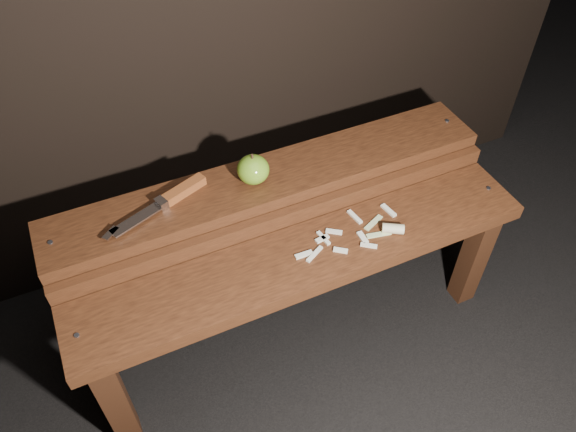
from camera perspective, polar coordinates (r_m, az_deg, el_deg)
name	(u,v)px	position (r m, az deg, el deg)	size (l,w,h in m)	color
ground	(296,330)	(1.76, 0.83, -11.47)	(60.00, 60.00, 0.00)	black
bench_front_tier	(308,273)	(1.44, 2.02, -5.84)	(1.20, 0.20, 0.42)	#31180C
bench_rear_tier	(272,200)	(1.53, -1.65, 1.67)	(1.20, 0.21, 0.50)	#31180C
apple	(253,170)	(1.44, -3.57, 4.74)	(0.08, 0.08, 0.09)	olive
knife	(172,197)	(1.43, -11.68, 1.89)	(0.29, 0.13, 0.03)	brown
apple_scraps	(370,232)	(1.44, 8.33, -1.61)	(0.30, 0.15, 0.03)	beige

